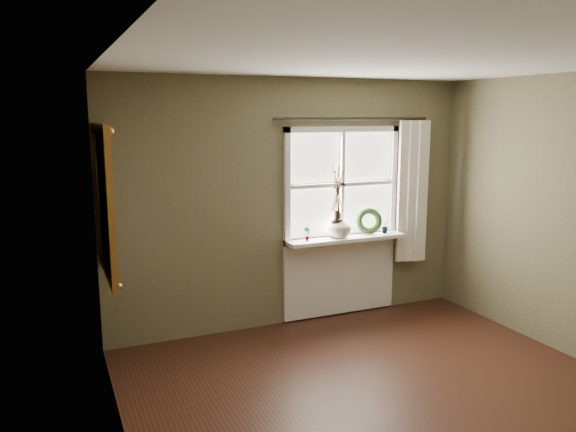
{
  "coord_description": "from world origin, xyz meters",
  "views": [
    {
      "loc": [
        -2.38,
        -3.07,
        2.22
      ],
      "look_at": [
        -0.38,
        1.55,
        1.31
      ],
      "focal_mm": 35.0,
      "sensor_mm": 36.0,
      "label": 1
    }
  ],
  "objects_px": {
    "dark_jug": "(337,228)",
    "gilt_mirror": "(104,201)",
    "cream_vase": "(339,225)",
    "wreath": "(369,224)"
  },
  "relations": [
    {
      "from": "gilt_mirror",
      "to": "wreath",
      "type": "bearing_deg",
      "value": 9.25
    },
    {
      "from": "wreath",
      "to": "gilt_mirror",
      "type": "relative_size",
      "value": 0.23
    },
    {
      "from": "wreath",
      "to": "gilt_mirror",
      "type": "xyz_separation_m",
      "value": [
        -2.83,
        -0.46,
        0.49
      ]
    },
    {
      "from": "cream_vase",
      "to": "dark_jug",
      "type": "bearing_deg",
      "value": 180.0
    },
    {
      "from": "dark_jug",
      "to": "wreath",
      "type": "bearing_deg",
      "value": 5.39
    },
    {
      "from": "cream_vase",
      "to": "gilt_mirror",
      "type": "bearing_deg",
      "value": -170.2
    },
    {
      "from": "dark_jug",
      "to": "gilt_mirror",
      "type": "distance_m",
      "value": 2.49
    },
    {
      "from": "dark_jug",
      "to": "gilt_mirror",
      "type": "height_order",
      "value": "gilt_mirror"
    },
    {
      "from": "dark_jug",
      "to": "gilt_mirror",
      "type": "bearing_deg",
      "value": -170.08
    },
    {
      "from": "dark_jug",
      "to": "cream_vase",
      "type": "xyz_separation_m",
      "value": [
        0.03,
        0.0,
        0.03
      ]
    }
  ]
}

